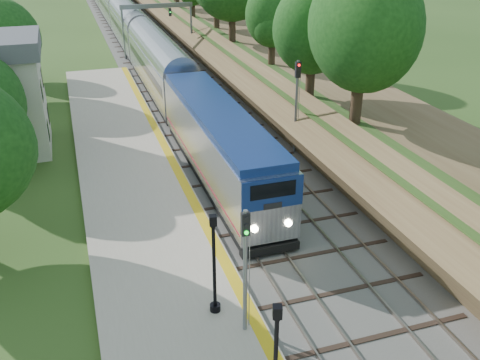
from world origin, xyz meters
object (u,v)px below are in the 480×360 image
object	(u,v)px
signal_platform	(245,259)
signal_farside	(297,98)
signal_gantry	(157,16)
train	(121,18)
lamppost_far	(214,270)

from	to	relation	value
signal_platform	signal_farside	bearing A→B (deg)	60.84
signal_platform	signal_gantry	bearing A→B (deg)	83.64
train	signal_farside	world-z (taller)	signal_farside
train	signal_platform	world-z (taller)	signal_platform
lamppost_far	train	bearing A→B (deg)	86.64
signal_gantry	signal_platform	xyz separation A→B (m)	(-5.37, -48.21, -1.17)
signal_gantry	signal_farside	world-z (taller)	signal_farside
signal_platform	signal_farside	xyz separation A→B (m)	(9.10, 16.31, 0.44)
signal_farside	signal_platform	bearing A→B (deg)	-119.16
signal_gantry	signal_platform	distance (m)	48.52
lamppost_far	signal_platform	bearing A→B (deg)	-60.29
signal_platform	train	bearing A→B (deg)	87.43
train	signal_platform	size ratio (longest dim) A/B	22.94
train	lamppost_far	bearing A→B (deg)	-93.36
signal_platform	signal_farside	world-z (taller)	signal_farside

